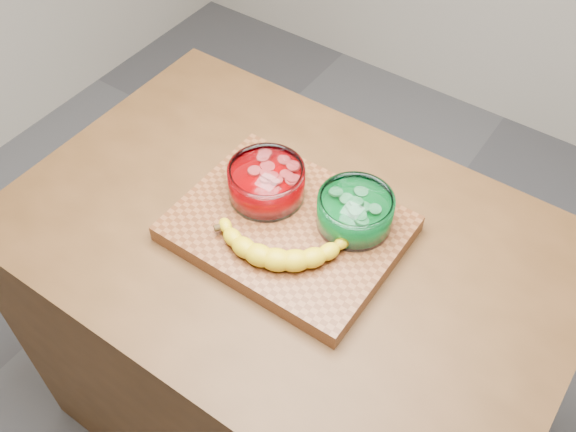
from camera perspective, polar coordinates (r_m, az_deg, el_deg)
The scene contains 6 objects.
ground at distance 2.12m, azimuth -0.00°, elevation -17.20°, with size 3.50×3.50×0.00m, color #545458.
counter at distance 1.72m, azimuth -0.00°, elevation -11.18°, with size 1.20×0.80×0.90m, color #503118.
cutting_board at distance 1.33m, azimuth -0.00°, elevation -1.13°, with size 0.45×0.35×0.04m, color brown.
bowl_red at distance 1.34m, azimuth -1.92°, elevation 2.99°, with size 0.16×0.16×0.08m.
bowl_green at distance 1.30m, azimuth 5.98°, elevation 0.41°, with size 0.15×0.15×0.07m.
banana at distance 1.27m, azimuth -0.75°, elevation -1.92°, with size 0.28×0.19×0.04m, color gold, non-canonical shape.
Camera 1 is at (0.49, -0.70, 1.94)m, focal length 40.00 mm.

